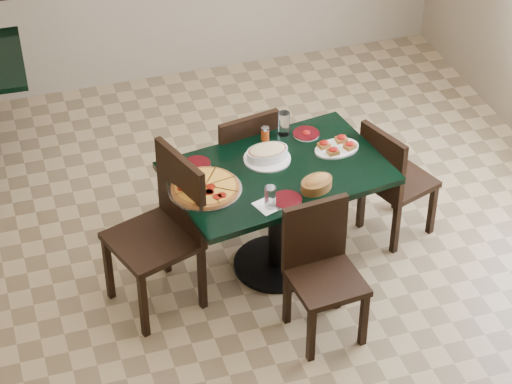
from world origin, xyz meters
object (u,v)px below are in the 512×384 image
object	(u,v)px
chair_left	(165,224)
lasagna_casserole	(267,153)
chair_far	(241,161)
bread_basket	(317,183)
main_table	(277,195)
chair_right	(391,177)
pepperoni_pizza	(205,188)
chair_near	(321,264)
bruschetta_platter	(337,146)

from	to	relation	value
chair_left	lasagna_casserole	size ratio (longest dim) A/B	3.50
chair_far	chair_left	bearing A→B (deg)	31.08
chair_left	bread_basket	distance (m)	0.91
main_table	chair_right	world-z (taller)	chair_right
chair_right	pepperoni_pizza	bearing A→B (deg)	77.36
chair_far	main_table	bearing A→B (deg)	87.06
chair_right	lasagna_casserole	size ratio (longest dim) A/B	2.91
chair_near	pepperoni_pizza	size ratio (longest dim) A/B	1.97
chair_right	chair_left	size ratio (longest dim) A/B	0.83
lasagna_casserole	bruschetta_platter	bearing A→B (deg)	-8.26
chair_far	pepperoni_pizza	xyz separation A→B (m)	(-0.39, -0.57, 0.28)
chair_left	bread_basket	xyz separation A→B (m)	(0.86, -0.18, 0.23)
chair_left	pepperoni_pizza	xyz separation A→B (m)	(0.25, 0.00, 0.20)
pepperoni_pizza	chair_near	bearing A→B (deg)	-44.05
chair_far	chair_near	bearing A→B (deg)	86.56
main_table	chair_near	size ratio (longest dim) A/B	1.65
lasagna_casserole	bread_basket	bearing A→B (deg)	-68.53
chair_right	bruschetta_platter	bearing A→B (deg)	69.59
main_table	chair_near	xyz separation A→B (m)	(0.07, -0.57, -0.10)
main_table	chair_far	size ratio (longest dim) A/B	1.57
pepperoni_pizza	lasagna_casserole	distance (m)	0.47
lasagna_casserole	bruschetta_platter	size ratio (longest dim) A/B	0.90
pepperoni_pizza	bruschetta_platter	bearing A→B (deg)	9.92
main_table	chair_left	distance (m)	0.71
chair_right	bread_basket	world-z (taller)	bread_basket
bread_basket	lasagna_casserole	bearing A→B (deg)	93.37
chair_far	chair_right	bearing A→B (deg)	143.14
chair_near	chair_left	size ratio (longest dim) A/B	0.84
chair_far	bread_basket	xyz separation A→B (m)	(0.22, -0.76, 0.30)
bread_basket	chair_left	bearing A→B (deg)	145.55
main_table	lasagna_casserole	bearing A→B (deg)	92.94
pepperoni_pizza	lasagna_casserole	xyz separation A→B (m)	(0.44, 0.18, 0.03)
chair_far	chair_near	distance (m)	1.09
chair_far	bruschetta_platter	bearing A→B (deg)	128.35
chair_left	pepperoni_pizza	size ratio (longest dim) A/B	2.34
bruschetta_platter	chair_far	bearing A→B (deg)	129.60
bruschetta_platter	pepperoni_pizza	bearing A→B (deg)	-179.58
main_table	chair_left	xyz separation A→B (m)	(-0.71, -0.06, -0.00)
main_table	chair_far	distance (m)	0.52
main_table	pepperoni_pizza	bearing A→B (deg)	178.45
chair_right	pepperoni_pizza	size ratio (longest dim) A/B	1.94
chair_near	pepperoni_pizza	xyz separation A→B (m)	(-0.53, 0.51, 0.30)
main_table	chair_left	bearing A→B (deg)	176.15
pepperoni_pizza	main_table	bearing A→B (deg)	7.24
chair_near	chair_left	distance (m)	0.94
lasagna_casserole	pepperoni_pizza	bearing A→B (deg)	-161.78
chair_near	chair_right	xyz separation A→B (m)	(0.73, 0.66, -0.01)
chair_far	lasagna_casserole	bearing A→B (deg)	85.80
chair_right	chair_left	distance (m)	1.52
chair_near	pepperoni_pizza	bearing A→B (deg)	131.29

